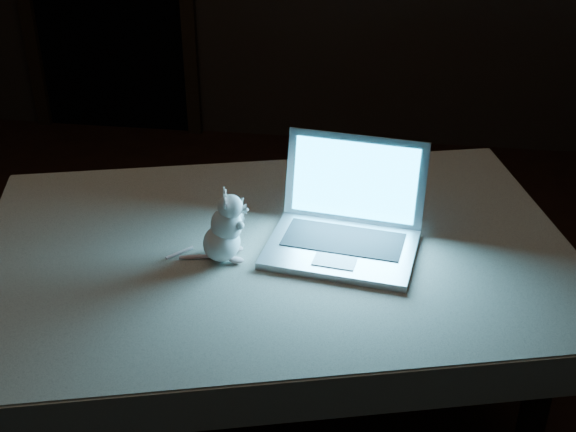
# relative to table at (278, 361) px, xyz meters

# --- Properties ---
(table) EXTENTS (1.69, 1.32, 0.80)m
(table) POSITION_rel_table_xyz_m (0.00, 0.00, 0.00)
(table) COLOR black
(table) RESTS_ON floor
(tablecloth) EXTENTS (1.67, 1.17, 0.12)m
(tablecloth) POSITION_rel_table_xyz_m (-0.03, -0.01, 0.35)
(tablecloth) COLOR beige
(tablecloth) RESTS_ON table
(laptop) EXTENTS (0.44, 0.40, 0.27)m
(laptop) POSITION_rel_table_xyz_m (0.18, -0.01, 0.54)
(laptop) COLOR silver
(laptop) RESTS_ON tablecloth
(plush_mouse) EXTENTS (0.16, 0.16, 0.20)m
(plush_mouse) POSITION_rel_table_xyz_m (-0.14, -0.08, 0.51)
(plush_mouse) COLOR white
(plush_mouse) RESTS_ON tablecloth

